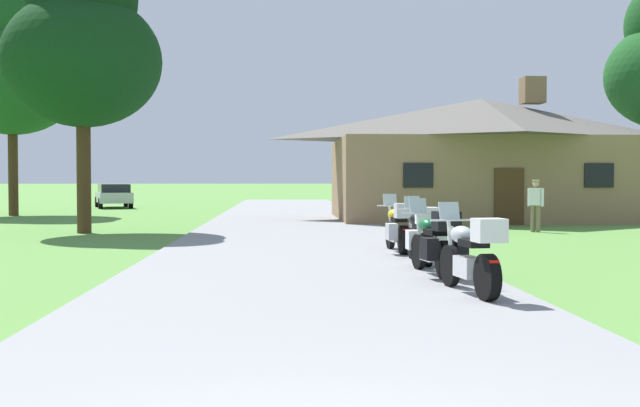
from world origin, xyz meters
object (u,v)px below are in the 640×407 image
object	(u,v)px
motorcycle_yellow_farthest_in_row	(399,228)
bystander_white_shirt_near_lodge	(536,203)
tree_left_far	(12,63)
motorcycle_silver_nearest_to_camera	(472,256)
motorcycle_black_third_in_row	(422,236)
motorcycle_green_second_in_row	(436,244)
parked_silver_suv_far_left	(114,195)
tree_left_near	(83,42)

from	to	relation	value
motorcycle_yellow_farthest_in_row	bystander_white_shirt_near_lodge	xyz separation A→B (m)	(5.52, 7.30, 0.34)
tree_left_far	motorcycle_silver_nearest_to_camera	bearing A→B (deg)	-59.56
motorcycle_yellow_farthest_in_row	motorcycle_black_third_in_row	bearing A→B (deg)	-91.37
motorcycle_green_second_in_row	parked_silver_suv_far_left	size ratio (longest dim) A/B	0.42
motorcycle_yellow_farthest_in_row	bystander_white_shirt_near_lodge	bearing A→B (deg)	49.18
motorcycle_yellow_farthest_in_row	motorcycle_green_second_in_row	bearing A→B (deg)	-93.70
motorcycle_black_third_in_row	motorcycle_silver_nearest_to_camera	bearing A→B (deg)	-91.21
motorcycle_yellow_farthest_in_row	tree_left_near	size ratio (longest dim) A/B	0.23
tree_left_far	parked_silver_suv_far_left	world-z (taller)	tree_left_far
tree_left_far	parked_silver_suv_far_left	distance (m)	11.77
motorcycle_black_third_in_row	tree_left_far	world-z (taller)	tree_left_far
bystander_white_shirt_near_lodge	parked_silver_suv_far_left	distance (m)	28.29
motorcycle_black_third_in_row	tree_left_far	distance (m)	27.28
motorcycle_yellow_farthest_in_row	tree_left_near	bearing A→B (deg)	135.91
tree_left_far	motorcycle_green_second_in_row	bearing A→B (deg)	-57.43
motorcycle_black_third_in_row	tree_left_near	distance (m)	14.33
tree_left_far	parked_silver_suv_far_left	bearing A→B (deg)	75.25
motorcycle_green_second_in_row	motorcycle_silver_nearest_to_camera	bearing A→B (deg)	-95.36
motorcycle_green_second_in_row	motorcycle_yellow_farthest_in_row	size ratio (longest dim) A/B	1.00
motorcycle_green_second_in_row	motorcycle_black_third_in_row	size ratio (longest dim) A/B	1.00
motorcycle_green_second_in_row	motorcycle_black_third_in_row	world-z (taller)	same
bystander_white_shirt_near_lodge	tree_left_far	bearing A→B (deg)	13.37
motorcycle_black_third_in_row	motorcycle_yellow_farthest_in_row	size ratio (longest dim) A/B	1.00
bystander_white_shirt_near_lodge	tree_left_near	bearing A→B (deg)	43.00
motorcycle_silver_nearest_to_camera	bystander_white_shirt_near_lodge	world-z (taller)	bystander_white_shirt_near_lodge
tree_left_far	tree_left_near	distance (m)	13.49
bystander_white_shirt_near_lodge	tree_left_far	world-z (taller)	tree_left_far
tree_left_far	tree_left_near	xyz separation A→B (m)	(6.23, -11.92, -1.07)
motorcycle_yellow_farthest_in_row	bystander_white_shirt_near_lodge	world-z (taller)	bystander_white_shirt_near_lodge
motorcycle_yellow_farthest_in_row	tree_left_far	world-z (taller)	tree_left_far
motorcycle_silver_nearest_to_camera	parked_silver_suv_far_left	size ratio (longest dim) A/B	0.42
bystander_white_shirt_near_lodge	tree_left_near	distance (m)	15.23
motorcycle_yellow_farthest_in_row	tree_left_far	xyz separation A→B (m)	(-15.08, 19.45, 6.45)
motorcycle_silver_nearest_to_camera	motorcycle_green_second_in_row	xyz separation A→B (m)	(-0.08, 2.19, -0.01)
tree_left_far	motorcycle_yellow_farthest_in_row	bearing A→B (deg)	-52.22
motorcycle_black_third_in_row	bystander_white_shirt_near_lodge	world-z (taller)	bystander_white_shirt_near_lodge
motorcycle_silver_nearest_to_camera	motorcycle_yellow_farthest_in_row	xyz separation A→B (m)	(-0.08, 6.35, -0.01)
motorcycle_silver_nearest_to_camera	bystander_white_shirt_near_lodge	bearing A→B (deg)	60.30
motorcycle_silver_nearest_to_camera	tree_left_far	xyz separation A→B (m)	(-15.16, 25.80, 6.44)
motorcycle_green_second_in_row	tree_left_near	world-z (taller)	tree_left_near
motorcycle_green_second_in_row	bystander_white_shirt_near_lodge	distance (m)	12.72
motorcycle_silver_nearest_to_camera	tree_left_far	world-z (taller)	tree_left_far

